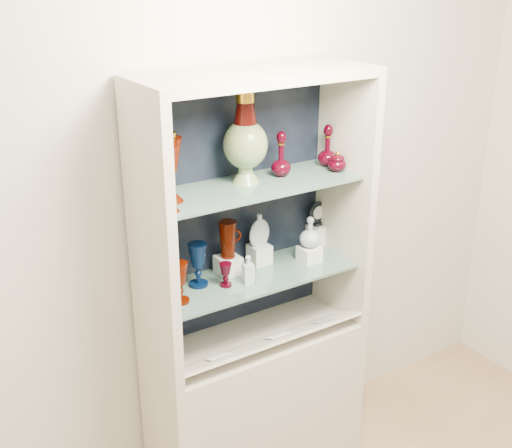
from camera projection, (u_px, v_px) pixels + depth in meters
wall_back at (229, 188)px, 2.85m from camera, size 3.50×0.02×2.80m
cabinet_base at (256, 404)px, 3.06m from camera, size 1.00×0.40×0.75m
cabinet_back_panel at (233, 205)px, 2.85m from camera, size 0.98×0.02×1.15m
cabinet_side_left at (151, 243)px, 2.46m from camera, size 0.04×0.40×1.15m
cabinet_side_right at (344, 198)px, 2.94m from camera, size 0.04×0.40×1.15m
cabinet_top_cap at (256, 76)px, 2.48m from camera, size 1.00×0.40×0.04m
shelf_lower at (254, 276)px, 2.82m from camera, size 0.92×0.34×0.01m
shelf_upper at (253, 186)px, 2.67m from camera, size 0.92×0.34×0.01m
label_ledge at (270, 341)px, 2.82m from camera, size 0.92×0.17×0.09m
label_card_0 at (278, 336)px, 2.84m from camera, size 0.10×0.06×0.03m
label_card_1 at (218, 356)px, 2.69m from camera, size 0.10×0.06×0.03m
label_card_2 at (323, 320)px, 2.96m from camera, size 0.10×0.06×0.03m
label_card_3 at (324, 319)px, 2.97m from camera, size 0.10×0.06×0.03m
pedestal_lamp_left at (164, 176)px, 2.32m from camera, size 0.14×0.14×0.27m
pedestal_lamp_right at (169, 167)px, 2.43m from camera, size 0.13×0.13×0.27m
enamel_urn at (245, 138)px, 2.62m from camera, size 0.19×0.19×0.38m
ruby_decanter_a at (281, 151)px, 2.73m from camera, size 0.11×0.11×0.22m
ruby_decanter_b at (328, 144)px, 2.88m from camera, size 0.10×0.10×0.20m
lidded_bowl at (337, 161)px, 2.82m from camera, size 0.09×0.09×0.09m
cobalt_goblet at (198, 265)px, 2.70m from camera, size 0.10×0.10×0.19m
ruby_goblet_tall at (180, 283)px, 2.56m from camera, size 0.08×0.08×0.17m
ruby_goblet_small at (226, 275)px, 2.71m from camera, size 0.06×0.06×0.11m
riser_ruby_pitcher at (228, 265)px, 2.83m from camera, size 0.10×0.10×0.08m
ruby_pitcher at (228, 239)px, 2.78m from camera, size 0.13×0.08×0.17m
clear_square_bottle at (248, 269)px, 2.73m from camera, size 0.05×0.05×0.13m
riser_flat_flask at (259, 254)px, 2.92m from camera, size 0.09×0.09×0.09m
flat_flask at (259, 229)px, 2.87m from camera, size 0.11×0.06×0.15m
riser_clear_round_decanter at (309, 254)px, 2.95m from camera, size 0.09×0.09×0.07m
clear_round_decanter at (310, 233)px, 2.91m from camera, size 0.10×0.10×0.14m
riser_cameo_medallion at (317, 235)px, 3.11m from camera, size 0.08×0.08×0.10m
cameo_medallion at (318, 213)px, 3.07m from camera, size 0.11×0.05×0.13m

